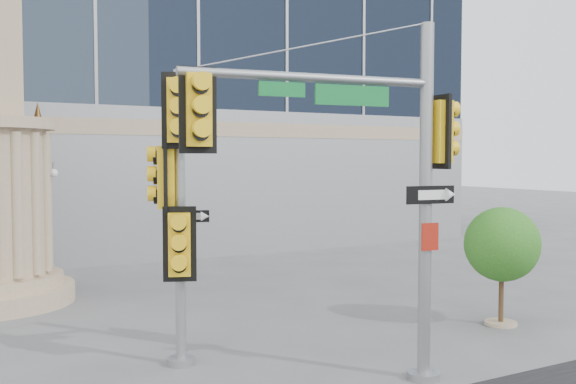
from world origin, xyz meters
TOP-DOWN VIEW (x-y plane):
  - ground at (0.00, 0.00)m, footprint 120.00×120.00m
  - main_signal_pole at (-0.68, -1.25)m, footprint 4.94×1.02m
  - secondary_signal_pole at (-3.24, 1.41)m, footprint 0.97×0.94m
  - street_tree at (4.65, 0.67)m, footprint 1.83×1.79m

SIDE VIEW (x-z plane):
  - ground at x=0.00m, z-range 0.00..0.00m
  - street_tree at x=4.65m, z-range 0.45..3.30m
  - secondary_signal_pole at x=-3.24m, z-range 0.50..6.20m
  - main_signal_pole at x=-0.68m, z-range 0.77..7.18m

